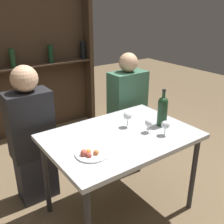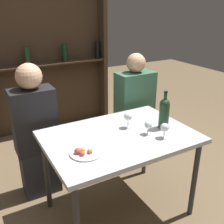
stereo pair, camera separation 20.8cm
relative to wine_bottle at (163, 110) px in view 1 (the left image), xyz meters
The scene contains 10 objects.
ground_plane 0.96m from the wine_bottle, behind, with size 10.00×10.00×0.00m, color brown.
dining_table 0.44m from the wine_bottle, behind, with size 1.15×0.80×0.74m.
wine_rack_wall 2.04m from the wine_bottle, 100.83° to the left, with size 1.73×0.21×2.25m.
wine_bottle is the anchor object (origin of this frame).
wine_glass_0 0.19m from the wine_bottle, 127.45° to the right, with size 0.07×0.07×0.12m.
wine_glass_1 0.19m from the wine_bottle, behind, with size 0.06×0.06×0.11m.
wine_glass_2 0.29m from the wine_bottle, 150.02° to the left, with size 0.07×0.07×0.13m.
food_plate_0 0.74m from the wine_bottle, behind, with size 0.23×0.23×0.05m.
seated_person_left 1.15m from the wine_bottle, 143.43° to the left, with size 0.37×0.22×1.25m.
seated_person_right 0.75m from the wine_bottle, 75.96° to the left, with size 0.39×0.22×1.24m.
Camera 1 is at (-1.12, -1.44, 1.69)m, focal length 42.00 mm.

